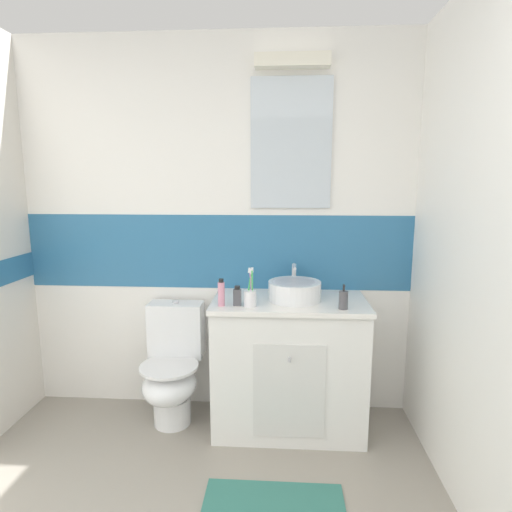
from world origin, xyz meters
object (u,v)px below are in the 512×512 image
Objects in this scene: toilet at (172,369)px; toothbrush_cup at (250,296)px; soap_dispenser at (343,300)px; perfume_flask_small at (237,296)px; deodorant_spray_can at (221,293)px; sink_basin at (295,290)px.

toothbrush_cup is at bearing -18.40° from toilet.
soap_dispenser is 0.61m from perfume_flask_small.
deodorant_spray_can is (-0.17, -0.00, 0.02)m from toothbrush_cup.
soap_dispenser is 0.90× the size of deodorant_spray_can.
soap_dispenser is at bearing -1.37° from deodorant_spray_can.
soap_dispenser is at bearing -2.89° from perfume_flask_small.
toothbrush_cup is at bearing 177.71° from soap_dispenser.
toothbrush_cup is 0.54m from soap_dispenser.
deodorant_spray_can is (-0.70, 0.02, 0.02)m from soap_dispenser.
deodorant_spray_can is at bearing 178.63° from soap_dispenser.
deodorant_spray_can is at bearing -171.34° from perfume_flask_small.
soap_dispenser is at bearing -2.29° from toothbrush_cup.
sink_basin is at bearing 19.78° from deodorant_spray_can.
sink_basin is 0.96m from toilet.
toothbrush_cup is 1.41× the size of deodorant_spray_can.
toilet is (-0.79, 0.02, -0.55)m from sink_basin.
sink_basin is 3.13× the size of perfume_flask_small.
deodorant_spray_can is (-0.09, -0.01, 0.02)m from perfume_flask_small.
toilet is 3.44× the size of toothbrush_cup.
toothbrush_cup reaches higher than deodorant_spray_can.
toothbrush_cup is at bearing -150.14° from sink_basin.
perfume_flask_small is (-0.34, -0.14, -0.01)m from sink_basin.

